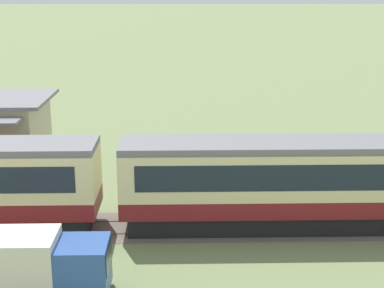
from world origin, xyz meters
The scene contains 3 objects.
passenger_train centered at (-26.79, 1.49, 2.27)m, with size 97.17×3.04×4.10m.
railway_track centered at (-28.39, 1.49, 0.01)m, with size 132.61×3.60×0.04m.
delivery_truck_blue centered at (-39.32, -4.70, 1.26)m, with size 6.02×2.05×2.42m.
Camera 1 is at (-33.70, -23.78, 10.94)m, focal length 55.00 mm.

